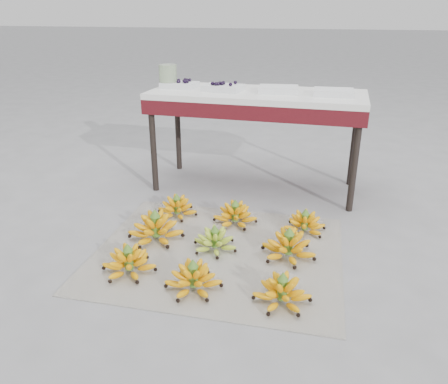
% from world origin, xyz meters
% --- Properties ---
extents(ground, '(60.00, 60.00, 0.00)m').
position_xyz_m(ground, '(0.00, 0.00, 0.00)').
color(ground, slate).
rests_on(ground, ground).
extents(newspaper_mat, '(1.29, 1.10, 0.01)m').
position_xyz_m(newspaper_mat, '(-0.10, -0.00, 0.00)').
color(newspaper_mat, silver).
rests_on(newspaper_mat, ground).
extents(bunch_front_left, '(0.29, 0.29, 0.16)m').
position_xyz_m(bunch_front_left, '(-0.46, -0.29, 0.06)').
color(bunch_front_left, '#E3A302').
rests_on(bunch_front_left, newspaper_mat).
extents(bunch_front_center, '(0.27, 0.27, 0.15)m').
position_xyz_m(bunch_front_center, '(-0.12, -0.34, 0.06)').
color(bunch_front_center, '#E3A302').
rests_on(bunch_front_center, newspaper_mat).
extents(bunch_front_right, '(0.28, 0.28, 0.15)m').
position_xyz_m(bunch_front_right, '(0.28, -0.34, 0.06)').
color(bunch_front_right, '#E3A302').
rests_on(bunch_front_right, newspaper_mat).
extents(bunch_mid_left, '(0.32, 0.32, 0.18)m').
position_xyz_m(bunch_mid_left, '(-0.46, 0.04, 0.07)').
color(bunch_mid_left, '#E3A302').
rests_on(bunch_mid_left, newspaper_mat).
extents(bunch_mid_center, '(0.28, 0.28, 0.14)m').
position_xyz_m(bunch_mid_center, '(-0.12, 0.02, 0.05)').
color(bunch_mid_center, '#7BA222').
rests_on(bunch_mid_center, newspaper_mat).
extents(bunch_mid_right, '(0.32, 0.32, 0.17)m').
position_xyz_m(bunch_mid_right, '(0.26, 0.05, 0.06)').
color(bunch_mid_right, '#E3A302').
rests_on(bunch_mid_right, newspaper_mat).
extents(bunch_back_left, '(0.25, 0.25, 0.15)m').
position_xyz_m(bunch_back_left, '(-0.46, 0.35, 0.06)').
color(bunch_back_left, '#E3A302').
rests_on(bunch_back_left, newspaper_mat).
extents(bunch_back_center, '(0.31, 0.31, 0.15)m').
position_xyz_m(bunch_back_center, '(-0.09, 0.34, 0.06)').
color(bunch_back_center, '#E3A302').
rests_on(bunch_back_center, newspaper_mat).
extents(bunch_back_right, '(0.26, 0.26, 0.14)m').
position_xyz_m(bunch_back_right, '(0.31, 0.34, 0.05)').
color(bunch_back_right, '#E3A302').
rests_on(bunch_back_right, newspaper_mat).
extents(vendor_table, '(1.40, 0.56, 0.67)m').
position_xyz_m(vendor_table, '(-0.10, 0.95, 0.60)').
color(vendor_table, black).
rests_on(vendor_table, ground).
extents(tray_far_left, '(0.24, 0.18, 0.06)m').
position_xyz_m(tray_far_left, '(-0.64, 0.96, 0.69)').
color(tray_far_left, silver).
rests_on(tray_far_left, vendor_table).
extents(tray_left, '(0.27, 0.21, 0.06)m').
position_xyz_m(tray_left, '(-0.32, 0.92, 0.69)').
color(tray_left, silver).
rests_on(tray_left, vendor_table).
extents(tray_right, '(0.27, 0.21, 0.04)m').
position_xyz_m(tray_right, '(0.04, 0.95, 0.69)').
color(tray_right, silver).
rests_on(tray_right, vendor_table).
extents(tray_far_right, '(0.25, 0.19, 0.04)m').
position_xyz_m(tray_far_right, '(0.39, 0.93, 0.69)').
color(tray_far_right, silver).
rests_on(tray_far_right, vendor_table).
extents(glass_jar, '(0.14, 0.14, 0.15)m').
position_xyz_m(glass_jar, '(-0.72, 0.95, 0.75)').
color(glass_jar, beige).
rests_on(glass_jar, vendor_table).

